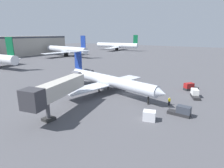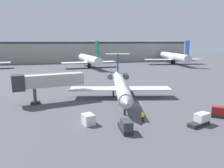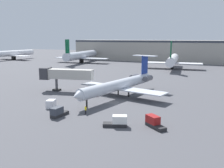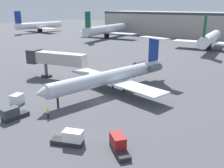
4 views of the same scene
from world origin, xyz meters
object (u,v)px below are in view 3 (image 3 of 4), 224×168
parked_airliner_west_end (13,53)px  ground_crew_marshaller (86,110)px  baggage_tug_trailing (58,112)px  parked_airliner_west_mid (81,55)px  baggage_tug_lead (154,122)px  parked_airliner_centre (173,60)px  cargo_container_uld (51,104)px  jet_bridge (63,74)px  baggage_tug_spare (118,122)px  regional_jet (121,84)px

parked_airliner_west_end → ground_crew_marshaller: bearing=-38.7°
baggage_tug_trailing → parked_airliner_west_mid: size_ratio=0.11×
baggage_tug_lead → parked_airliner_centre: parked_airliner_centre is taller
baggage_tug_trailing → parked_airliner_centre: (6.01, 80.88, 3.41)m
baggage_tug_lead → parked_airliner_west_end: parked_airliner_west_end is taller
cargo_container_uld → parked_airliner_west_end: (-95.44, 82.80, 3.32)m
cargo_container_uld → parked_airliner_west_mid: 93.73m
ground_crew_marshaller → parked_airliner_west_end: (-104.34, 83.66, 3.32)m
parked_airliner_west_mid → ground_crew_marshaller: bearing=-58.4°
jet_bridge → parked_airliner_west_end: 111.24m
ground_crew_marshaller → baggage_tug_lead: bearing=-5.8°
baggage_tug_lead → parked_airliner_west_end: 145.70m
jet_bridge → parked_airliner_west_end: size_ratio=0.46×
ground_crew_marshaller → cargo_container_uld: 8.95m
baggage_tug_trailing → parked_airliner_west_mid: (-47.85, 87.45, 3.60)m
parked_airliner_west_end → baggage_tug_lead: bearing=-35.7°
baggage_tug_lead → parked_airliner_centre: (-11.87, 78.94, 3.41)m
baggage_tug_spare → ground_crew_marshaller: bearing=156.5°
parked_airliner_west_mid → baggage_tug_lead: bearing=-52.5°
regional_jet → parked_airliner_west_end: 124.80m
parked_airliner_west_end → baggage_tug_spare: bearing=-37.8°
jet_bridge → baggage_tug_spare: jet_bridge is taller
baggage_tug_spare → parked_airliner_west_end: parked_airliner_west_end is taller
parked_airliner_centre → baggage_tug_spare: bearing=-85.6°
parked_airliner_west_mid → baggage_tug_spare: bearing=-55.6°
ground_crew_marshaller → parked_airliner_west_mid: 98.85m
baggage_tug_lead → cargo_container_uld: size_ratio=1.64×
regional_jet → jet_bridge: 17.05m
baggage_tug_lead → parked_airliner_centre: 79.90m
regional_jet → baggage_tug_spare: bearing=-69.4°
regional_jet → jet_bridge: bearing=-178.0°
ground_crew_marshaller → baggage_tug_spare: 9.02m
cargo_container_uld → parked_airliner_west_mid: bearing=117.3°
jet_bridge → ground_crew_marshaller: size_ratio=8.89×
regional_jet → parked_airliner_west_end: size_ratio=0.97×
jet_bridge → baggage_tug_lead: bearing=-29.8°
ground_crew_marshaller → jet_bridge: bearing=135.7°
baggage_tug_lead → parked_airliner_west_end: (-118.24, 85.08, 3.34)m
ground_crew_marshaller → baggage_tug_lead: (13.90, -1.42, -0.02)m
cargo_container_uld → parked_airliner_west_end: size_ratio=0.08×
ground_crew_marshaller → parked_airliner_west_mid: parked_airliner_west_mid is taller
baggage_tug_trailing → cargo_container_uld: (-4.93, 4.21, 0.01)m
ground_crew_marshaller → baggage_tug_spare: bearing=-23.5°
ground_crew_marshaller → parked_airliner_west_end: 133.78m
baggage_tug_lead → jet_bridge: bearing=150.2°
baggage_tug_lead → parked_airliner_west_mid: parked_airliner_west_mid is taller
cargo_container_uld → parked_airliner_west_mid: size_ratio=0.06×
ground_crew_marshaller → parked_airliner_west_mid: bearing=121.6°
ground_crew_marshaller → cargo_container_uld: size_ratio=0.69×
ground_crew_marshaller → baggage_tug_spare: (8.27, -3.60, -0.02)m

